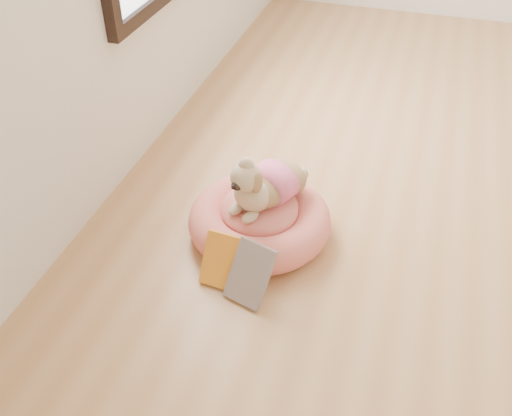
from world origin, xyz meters
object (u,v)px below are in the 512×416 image
(pet_bed, at_px, (260,220))
(dog, at_px, (264,175))
(book_yellow, at_px, (221,260))
(book_white, at_px, (250,274))

(pet_bed, distance_m, dog, 0.21)
(book_yellow, relative_size, book_white, 0.89)
(dog, bearing_deg, pet_bed, -87.46)
(pet_bed, height_order, dog, dog)
(book_yellow, bearing_deg, book_white, -13.01)
(dog, height_order, book_yellow, dog)
(book_white, bearing_deg, pet_bed, 117.00)
(book_white, bearing_deg, book_yellow, 178.30)
(dog, distance_m, book_white, 0.40)
(pet_bed, relative_size, dog, 1.58)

